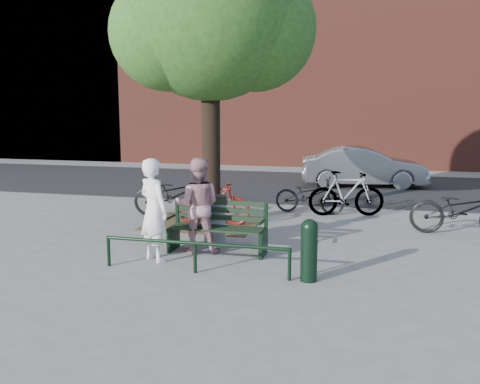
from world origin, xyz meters
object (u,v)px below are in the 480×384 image
(bollard, at_px, (309,248))
(parked_car, at_px, (363,167))
(person_left, at_px, (154,210))
(person_right, at_px, (198,205))
(park_bench, at_px, (218,226))
(litter_bin, at_px, (215,220))
(bicycle_c, at_px, (309,195))

(bollard, distance_m, parked_car, 9.96)
(person_left, bearing_deg, bollard, -157.83)
(person_left, xyz_separation_m, person_right, (0.54, 0.69, -0.02))
(bollard, height_order, parked_car, parked_car)
(park_bench, relative_size, person_right, 1.02)
(bollard, height_order, litter_bin, bollard)
(person_right, xyz_separation_m, bollard, (2.14, -1.13, -0.34))
(person_left, bearing_deg, bicycle_c, -81.88)
(park_bench, xyz_separation_m, bicycle_c, (1.14, 3.93, -0.03))
(park_bench, relative_size, bollard, 1.83)
(parked_car, bearing_deg, bicycle_c, 157.74)
(park_bench, bearing_deg, litter_bin, 113.82)
(park_bench, xyz_separation_m, parked_car, (2.28, 8.73, 0.17))
(person_left, height_order, person_right, person_left)
(person_right, height_order, litter_bin, person_right)
(person_right, bearing_deg, bollard, 141.69)
(park_bench, distance_m, person_left, 1.26)
(person_right, height_order, parked_car, person_right)
(bicycle_c, relative_size, parked_car, 0.43)
(park_bench, distance_m, person_right, 0.52)
(person_left, relative_size, bollard, 1.84)
(litter_bin, height_order, bicycle_c, litter_bin)
(park_bench, xyz_separation_m, person_right, (-0.36, -0.10, 0.37))
(bollard, bearing_deg, parked_car, 87.11)
(litter_bin, xyz_separation_m, parked_car, (2.51, 8.20, 0.18))
(bollard, relative_size, parked_car, 0.24)
(person_left, distance_m, bicycle_c, 5.16)
(person_left, bearing_deg, parked_car, -77.02)
(person_left, relative_size, parked_car, 0.44)
(person_right, bearing_deg, person_left, 41.03)
(bollard, distance_m, litter_bin, 2.66)
(bicycle_c, bearing_deg, bollard, -167.85)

